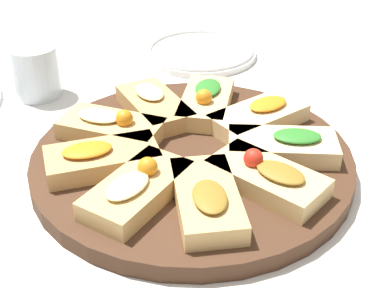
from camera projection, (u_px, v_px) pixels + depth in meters
ground_plane at (192, 167)px, 0.65m from camera, size 3.00×3.00×0.00m
serving_board at (192, 159)px, 0.65m from camera, size 0.38×0.38×0.02m
focaccia_slice_0 at (267, 177)px, 0.57m from camera, size 0.12×0.14×0.04m
focaccia_slice_1 at (284, 146)px, 0.63m from camera, size 0.14×0.10×0.03m
focaccia_slice_2 at (259, 117)px, 0.69m from camera, size 0.14×0.11×0.03m
focaccia_slice_3 at (206, 102)px, 0.72m from camera, size 0.11×0.14×0.04m
focaccia_slice_4 at (154, 106)px, 0.71m from camera, size 0.09×0.14×0.03m
focaccia_slice_5 at (111, 127)px, 0.66m from camera, size 0.14×0.12×0.04m
focaccia_slice_6 at (101, 158)px, 0.61m from camera, size 0.13×0.07×0.03m
focaccia_slice_7 at (137, 188)px, 0.56m from camera, size 0.13×0.13×0.04m
focaccia_slice_8 at (207, 199)px, 0.54m from camera, size 0.07×0.13×0.03m
plate_right at (200, 51)px, 0.94m from camera, size 0.20×0.20×0.02m
water_glass at (36, 72)px, 0.79m from camera, size 0.07×0.07×0.08m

